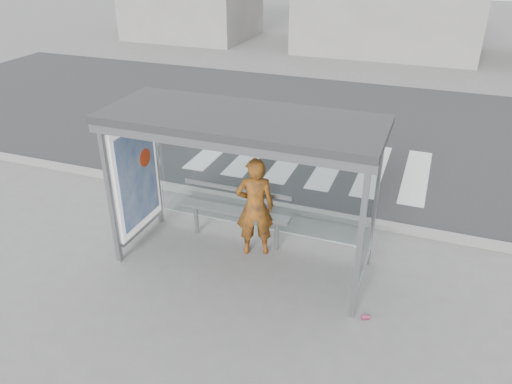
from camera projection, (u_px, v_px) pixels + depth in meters
ground at (243, 262)px, 8.54m from camera, size 80.00×80.00×0.00m
road at (333, 127)px, 14.34m from camera, size 30.00×10.00×0.01m
curb at (279, 206)px, 10.13m from camera, size 30.00×0.18×0.12m
crosswalk at (311, 161)px, 12.27m from camera, size 5.55×3.00×0.00m
bus_shelter at (221, 151)px, 7.78m from camera, size 4.25×1.65×2.62m
person at (255, 207)px, 8.39m from camera, size 0.77×0.65×1.80m
bench at (235, 211)px, 8.85m from camera, size 2.02×0.25×1.04m
soda_can at (365, 317)px, 7.27m from camera, size 0.13×0.10×0.06m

